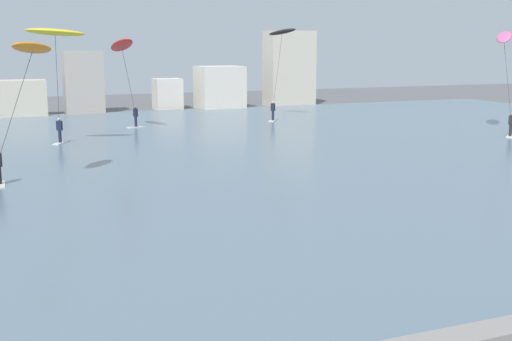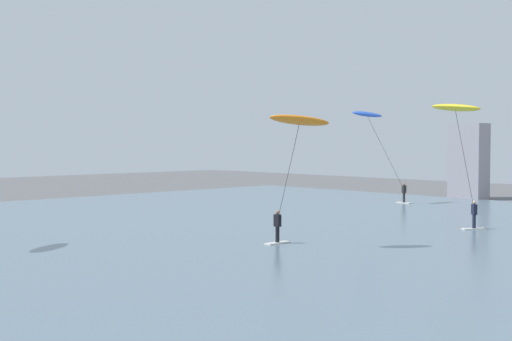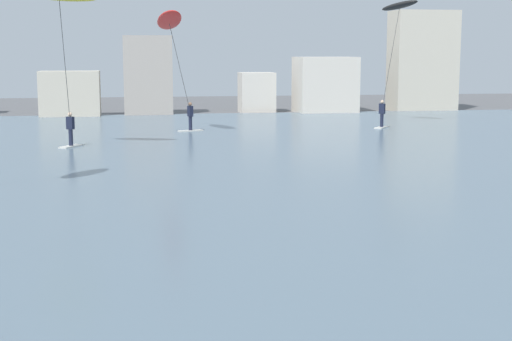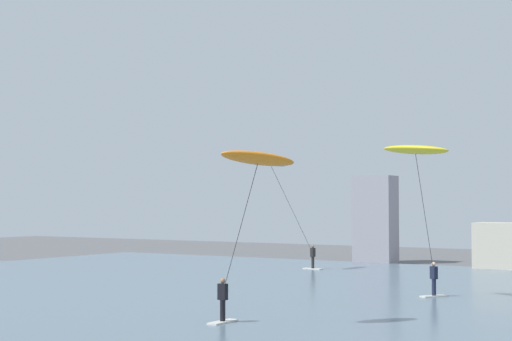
{
  "view_description": "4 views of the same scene",
  "coord_description": "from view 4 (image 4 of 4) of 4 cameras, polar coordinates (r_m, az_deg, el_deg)",
  "views": [
    {
      "loc": [
        -9.96,
        -5.2,
        6.26
      ],
      "look_at": [
        -2.95,
        11.99,
        2.71
      ],
      "focal_mm": 46.09,
      "sensor_mm": 36.0,
      "label": 1
    },
    {
      "loc": [
        14.34,
        1.52,
        5.19
      ],
      "look_at": [
        1.07,
        14.03,
        4.4
      ],
      "focal_mm": 48.73,
      "sensor_mm": 36.0,
      "label": 2
    },
    {
      "loc": [
        -3.1,
        0.53,
        4.59
      ],
      "look_at": [
        -0.98,
        13.43,
        2.56
      ],
      "focal_mm": 53.87,
      "sensor_mm": 36.0,
      "label": 3
    },
    {
      "loc": [
        6.87,
        1.65,
        4.47
      ],
      "look_at": [
        -1.61,
        15.11,
        5.17
      ],
      "focal_mm": 54.86,
      "sensor_mm": 36.0,
      "label": 4
    }
  ],
  "objects": [
    {
      "name": "kitesurfer_yellow",
      "position": [
        36.77,
        11.66,
        0.68
      ],
      "size": [
        3.61,
        3.58,
        7.29
      ],
      "color": "silver",
      "rests_on": "water_bay"
    },
    {
      "name": "kitesurfer_blue",
      "position": [
        52.39,
        1.36,
        -0.11
      ],
      "size": [
        3.32,
        4.45,
        7.59
      ],
      "color": "silver",
      "rests_on": "water_bay"
    },
    {
      "name": "kitesurfer_orange",
      "position": [
        28.19,
        -0.16,
        -0.38
      ],
      "size": [
        3.17,
        2.92,
        6.48
      ],
      "color": "silver",
      "rests_on": "water_bay"
    }
  ]
}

